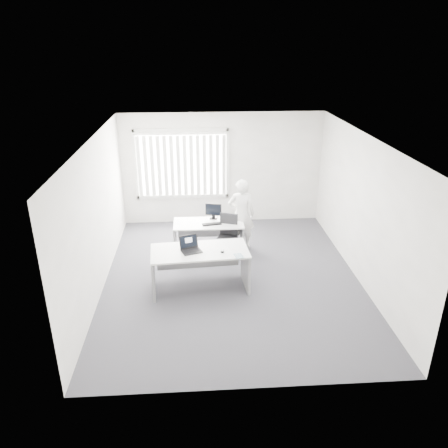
{
  "coord_description": "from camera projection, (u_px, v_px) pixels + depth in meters",
  "views": [
    {
      "loc": [
        -0.67,
        -7.58,
        4.43
      ],
      "look_at": [
        -0.15,
        0.15,
        1.11
      ],
      "focal_mm": 35.0,
      "sensor_mm": 36.0,
      "label": 1
    }
  ],
  "objects": [
    {
      "name": "mouse",
      "position": [
        222.0,
        251.0,
        7.98
      ],
      "size": [
        0.07,
        0.1,
        0.04
      ],
      "primitive_type": null,
      "rotation": [
        0.0,
        0.0,
        -0.1
      ],
      "color": "#AEAFB1",
      "rests_on": "paper_sheet"
    },
    {
      "name": "monitor",
      "position": [
        213.0,
        211.0,
        9.69
      ],
      "size": [
        0.37,
        0.18,
        0.36
      ],
      "primitive_type": null,
      "rotation": [
        0.0,
        0.0,
        -0.22
      ],
      "color": "black",
      "rests_on": "desk_far"
    },
    {
      "name": "ground",
      "position": [
        232.0,
        278.0,
        8.73
      ],
      "size": [
        6.0,
        6.0,
        0.0
      ],
      "primitive_type": "plane",
      "color": "#4C4B52",
      "rests_on": "ground"
    },
    {
      "name": "wall_left",
      "position": [
        97.0,
        216.0,
        8.03
      ],
      "size": [
        0.02,
        6.0,
        2.8
      ],
      "primitive_type": "cube",
      "color": "white",
      "rests_on": "ground"
    },
    {
      "name": "window",
      "position": [
        182.0,
        164.0,
        10.78
      ],
      "size": [
        2.32,
        0.06,
        1.76
      ],
      "primitive_type": "cube",
      "color": "silver",
      "rests_on": "wall_back"
    },
    {
      "name": "blinds",
      "position": [
        182.0,
        166.0,
        10.73
      ],
      "size": [
        2.2,
        0.1,
        1.5
      ],
      "primitive_type": null,
      "color": "white",
      "rests_on": "wall_back"
    },
    {
      "name": "person",
      "position": [
        241.0,
        214.0,
        9.71
      ],
      "size": [
        0.63,
        0.45,
        1.62
      ],
      "primitive_type": "imported",
      "rotation": [
        0.0,
        0.0,
        3.03
      ],
      "color": "silver",
      "rests_on": "ground"
    },
    {
      "name": "desk_near",
      "position": [
        200.0,
        261.0,
        8.14
      ],
      "size": [
        1.85,
        0.98,
        0.82
      ],
      "rotation": [
        0.0,
        0.0,
        0.08
      ],
      "color": "silver",
      "rests_on": "ground"
    },
    {
      "name": "paper_sheet",
      "position": [
        222.0,
        250.0,
        8.04
      ],
      "size": [
        0.38,
        0.32,
        0.0
      ],
      "primitive_type": "cube",
      "rotation": [
        0.0,
        0.0,
        0.33
      ],
      "color": "white",
      "rests_on": "desk_near"
    },
    {
      "name": "wall_back",
      "position": [
        222.0,
        169.0,
        10.93
      ],
      "size": [
        5.0,
        0.02,
        2.8
      ],
      "primitive_type": "cube",
      "color": "white",
      "rests_on": "ground"
    },
    {
      "name": "keyboard",
      "position": [
        212.0,
        224.0,
        9.46
      ],
      "size": [
        0.43,
        0.21,
        0.02
      ],
      "primitive_type": "cube",
      "rotation": [
        0.0,
        0.0,
        0.17
      ],
      "color": "black",
      "rests_on": "desk_far"
    },
    {
      "name": "wall_front",
      "position": [
        253.0,
        302.0,
        5.43
      ],
      "size": [
        5.0,
        0.02,
        2.8
      ],
      "primitive_type": "cube",
      "color": "white",
      "rests_on": "ground"
    },
    {
      "name": "laptop",
      "position": [
        191.0,
        245.0,
        7.93
      ],
      "size": [
        0.44,
        0.41,
        0.27
      ],
      "primitive_type": null,
      "rotation": [
        0.0,
        0.0,
        0.36
      ],
      "color": "black",
      "rests_on": "desk_near"
    },
    {
      "name": "desk_far",
      "position": [
        209.0,
        231.0,
        9.63
      ],
      "size": [
        1.53,
        0.72,
        0.7
      ],
      "rotation": [
        0.0,
        0.0,
        0.0
      ],
      "color": "silver",
      "rests_on": "ground"
    },
    {
      "name": "office_chair",
      "position": [
        227.0,
        243.0,
        9.54
      ],
      "size": [
        0.67,
        0.67,
        0.93
      ],
      "rotation": [
        0.0,
        0.0,
        -0.33
      ],
      "color": "black",
      "rests_on": "ground"
    },
    {
      "name": "ceiling",
      "position": [
        233.0,
        139.0,
        7.63
      ],
      "size": [
        5.0,
        6.0,
        0.02
      ],
      "primitive_type": "cube",
      "color": "white",
      "rests_on": "wall_back"
    },
    {
      "name": "booklet",
      "position": [
        239.0,
        256.0,
        7.83
      ],
      "size": [
        0.18,
        0.22,
        0.01
      ],
      "primitive_type": "cube",
      "rotation": [
        0.0,
        0.0,
        0.2
      ],
      "color": "white",
      "rests_on": "desk_near"
    },
    {
      "name": "wall_right",
      "position": [
        362.0,
        210.0,
        8.34
      ],
      "size": [
        0.02,
        6.0,
        2.8
      ],
      "primitive_type": "cube",
      "color": "white",
      "rests_on": "ground"
    }
  ]
}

